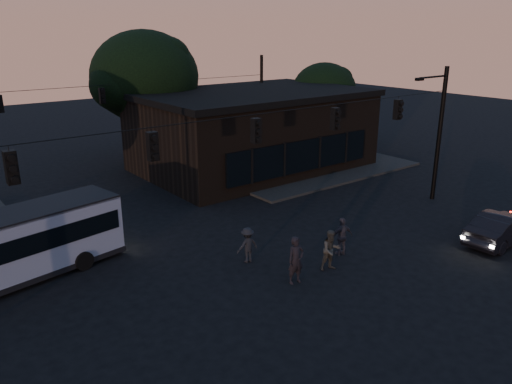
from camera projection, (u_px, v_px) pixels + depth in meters
ground at (322, 295)px, 18.42m from camera, size 120.00×120.00×0.00m
sidewalk_far_right at (302, 165)px, 35.91m from camera, size 14.00×10.00×0.15m
building at (252, 130)px, 34.83m from camera, size 15.40×10.41×5.40m
tree_behind at (145, 77)px, 35.35m from camera, size 7.60×7.60×9.43m
tree_right at (324, 90)px, 41.01m from camera, size 5.20×5.20×6.86m
signal_rig_near at (256, 158)px, 20.05m from camera, size 26.24×0.30×7.50m
signal_rig_far at (104, 114)px, 32.13m from camera, size 26.24×0.30×7.50m
car at (502, 228)px, 22.80m from camera, size 4.47×1.69×1.46m
pedestrian_a at (296, 260)px, 19.10m from camera, size 0.75×0.55×1.90m
pedestrian_b at (331, 250)px, 20.17m from camera, size 0.98×0.85×1.72m
pedestrian_c at (342, 236)px, 21.53m from camera, size 1.07×0.64×1.71m
pedestrian_d at (248, 245)px, 20.89m from camera, size 1.02×0.62×1.54m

